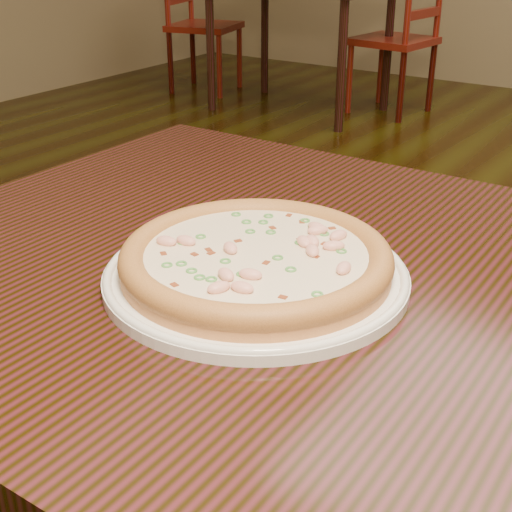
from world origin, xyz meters
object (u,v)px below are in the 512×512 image
Objects in this scene: bg_table_left at (300,0)px; chair_b at (402,40)px; pizza at (256,258)px; chair_a at (197,25)px; hero_table at (371,371)px; plate at (256,274)px.

chair_b is at bearing 25.60° from bg_table_left.
chair_a is at bearing 129.35° from pizza.
chair_a is (-2.89, 3.33, -0.21)m from hero_table.
pizza is 0.29× the size of bg_table_left.
pizza is 0.31× the size of chair_b.
plate is at bearing -164.77° from pizza.
pizza is 3.80m from chair_b.
chair_b is (-1.35, 3.54, -0.34)m from pizza.
chair_a reaches higher than pizza.
bg_table_left is (-2.02, 3.22, 0.00)m from hero_table.
plate is (-0.12, -0.05, 0.11)m from hero_table.
hero_table is 0.17m from plate.
bg_table_left is at bearing 122.05° from hero_table.
plate is 1.12× the size of pizza.
plate is at bearing -69.13° from chair_b.
chair_a is (-2.77, 3.38, -0.32)m from plate.
bg_table_left is at bearing 120.11° from pizza.
pizza is 3.79m from bg_table_left.
bg_table_left is 0.90m from chair_a.
chair_a is at bearing -173.61° from chair_b.
bg_table_left is at bearing -154.40° from chair_b.
pizza is at bearing 15.23° from plate.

